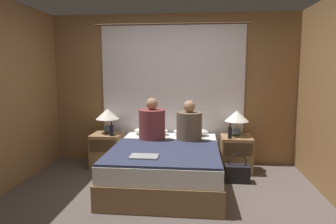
{
  "coord_description": "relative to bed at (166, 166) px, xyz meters",
  "views": [
    {
      "loc": [
        0.43,
        -3.28,
        1.6
      ],
      "look_at": [
        0.0,
        1.0,
        0.98
      ],
      "focal_mm": 32.0,
      "sensor_mm": 36.0,
      "label": 1
    }
  ],
  "objects": [
    {
      "name": "ground_plane",
      "position": [
        0.0,
        -0.71,
        -0.26
      ],
      "size": [
        16.0,
        16.0,
        0.0
      ],
      "primitive_type": "plane",
      "color": "#564C47"
    },
    {
      "name": "wall_back",
      "position": [
        0.0,
        1.07,
        0.99
      ],
      "size": [
        4.2,
        0.06,
        2.5
      ],
      "color": "olive",
      "rests_on": "ground_plane"
    },
    {
      "name": "curtain_panel",
      "position": [
        0.0,
        1.0,
        0.9
      ],
      "size": [
        2.58,
        0.02,
        2.34
      ],
      "color": "white",
      "rests_on": "ground_plane"
    },
    {
      "name": "bed",
      "position": [
        0.0,
        0.0,
        0.0
      ],
      "size": [
        1.48,
        1.9,
        0.53
      ],
      "color": "olive",
      "rests_on": "ground_plane"
    },
    {
      "name": "nightstand_left",
      "position": [
        -1.04,
        0.65,
        0.02
      ],
      "size": [
        0.47,
        0.47,
        0.55
      ],
      "color": "#937047",
      "rests_on": "ground_plane"
    },
    {
      "name": "nightstand_right",
      "position": [
        1.04,
        0.65,
        0.02
      ],
      "size": [
        0.47,
        0.47,
        0.55
      ],
      "color": "#937047",
      "rests_on": "ground_plane"
    },
    {
      "name": "lamp_left",
      "position": [
        -1.04,
        0.72,
        0.58
      ],
      "size": [
        0.38,
        0.38,
        0.4
      ],
      "color": "slate",
      "rests_on": "nightstand_left"
    },
    {
      "name": "lamp_right",
      "position": [
        1.04,
        0.72,
        0.58
      ],
      "size": [
        0.38,
        0.38,
        0.4
      ],
      "color": "slate",
      "rests_on": "nightstand_right"
    },
    {
      "name": "pillow_left",
      "position": [
        -0.32,
        0.76,
        0.33
      ],
      "size": [
        0.57,
        0.3,
        0.12
      ],
      "color": "white",
      "rests_on": "bed"
    },
    {
      "name": "pillow_right",
      "position": [
        0.32,
        0.76,
        0.33
      ],
      "size": [
        0.57,
        0.3,
        0.12
      ],
      "color": "white",
      "rests_on": "bed"
    },
    {
      "name": "blanket_on_bed",
      "position": [
        0.0,
        -0.29,
        0.28
      ],
      "size": [
        1.42,
        1.27,
        0.03
      ],
      "color": "#2D334C",
      "rests_on": "bed"
    },
    {
      "name": "person_left_in_bed",
      "position": [
        -0.25,
        0.38,
        0.52
      ],
      "size": [
        0.4,
        0.4,
        0.64
      ],
      "color": "brown",
      "rests_on": "bed"
    },
    {
      "name": "person_right_in_bed",
      "position": [
        0.31,
        0.38,
        0.51
      ],
      "size": [
        0.38,
        0.38,
        0.61
      ],
      "color": "brown",
      "rests_on": "bed"
    },
    {
      "name": "beer_bottle_on_left_stand",
      "position": [
        -0.91,
        0.51,
        0.38
      ],
      "size": [
        0.07,
        0.07,
        0.23
      ],
      "color": "black",
      "rests_on": "nightstand_left"
    },
    {
      "name": "beer_bottle_on_right_stand",
      "position": [
        0.92,
        0.51,
        0.39
      ],
      "size": [
        0.06,
        0.06,
        0.24
      ],
      "color": "black",
      "rests_on": "nightstand_right"
    },
    {
      "name": "laptop_on_bed",
      "position": [
        -0.2,
        -0.59,
        0.31
      ],
      "size": [
        0.34,
        0.21,
        0.02
      ],
      "color": "#9EA0A5",
      "rests_on": "blanket_on_bed"
    },
    {
      "name": "handbag_on_floor",
      "position": [
        1.0,
        0.17,
        -0.13
      ],
      "size": [
        0.35,
        0.19,
        0.41
      ],
      "color": "black",
      "rests_on": "ground_plane"
    }
  ]
}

